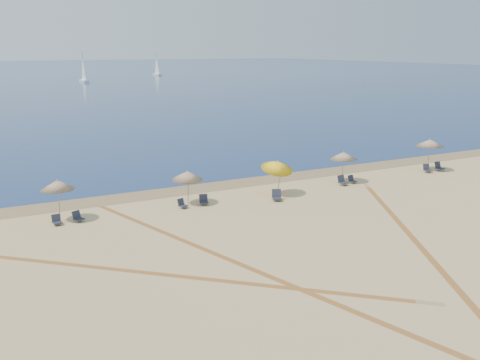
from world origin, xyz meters
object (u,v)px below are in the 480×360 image
object	(u,v)px
umbrella_3	(277,165)
chair_10	(439,167)
chair_4	(182,204)
sailboat_1	(83,73)
umbrella_5	(430,143)
umbrella_2	(187,175)
umbrella_4	(343,156)
chair_7	(342,181)
chair_5	(204,200)
sailboat_0	(157,68)
chair_6	(277,196)
chair_8	(352,180)
umbrella_1	(57,185)
chair_3	(78,217)
chair_2	(57,220)
chair_9	(427,169)

from	to	relation	value
umbrella_3	chair_10	xyz separation A→B (m)	(15.72, 0.39, -1.79)
chair_4	sailboat_1	bearing A→B (deg)	61.18
umbrella_5	umbrella_2	bearing A→B (deg)	-179.97
umbrella_2	umbrella_4	bearing A→B (deg)	0.53
chair_7	chair_10	xyz separation A→B (m)	(9.99, 0.15, 0.01)
chair_5	sailboat_1	size ratio (longest dim) A/B	0.09
chair_5	sailboat_0	world-z (taller)	sailboat_0
chair_5	chair_4	bearing A→B (deg)	-161.21
chair_5	chair_7	bearing A→B (deg)	15.12
umbrella_2	chair_7	size ratio (longest dim) A/B	3.10
chair_6	chair_8	size ratio (longest dim) A/B	1.45
chair_10	sailboat_1	xyz separation A→B (m)	(-2.12, 130.02, 2.35)
chair_7	sailboat_0	world-z (taller)	sailboat_0
umbrella_1	chair_8	bearing A→B (deg)	-2.02
umbrella_4	chair_8	bearing A→B (deg)	-52.17
sailboat_1	umbrella_4	bearing A→B (deg)	-95.38
chair_8	chair_10	bearing A→B (deg)	-5.11
chair_3	umbrella_1	bearing A→B (deg)	122.87
umbrella_1	chair_4	bearing A→B (deg)	-6.54
umbrella_5	chair_2	bearing A→B (deg)	-179.32
umbrella_2	umbrella_3	size ratio (longest dim) A/B	0.84
sailboat_0	chair_4	bearing A→B (deg)	-112.20
chair_4	sailboat_0	size ratio (longest dim) A/B	0.09
chair_10	sailboat_1	world-z (taller)	sailboat_1
umbrella_4	chair_8	distance (m)	1.91
chair_6	sailboat_1	bearing A→B (deg)	108.42
chair_9	chair_8	bearing A→B (deg)	-170.03
chair_7	chair_8	world-z (taller)	chair_7
chair_3	chair_10	world-z (taller)	chair_10
chair_5	chair_6	world-z (taller)	chair_6
chair_5	chair_6	bearing A→B (deg)	-0.93
umbrella_2	chair_6	xyz separation A→B (m)	(5.53, -1.84, -1.59)
chair_7	sailboat_1	world-z (taller)	sailboat_1
chair_4	chair_8	size ratio (longest dim) A/B	1.13
chair_6	umbrella_1	bearing A→B (deg)	-164.37
chair_6	chair_7	distance (m)	6.52
chair_2	sailboat_1	size ratio (longest dim) A/B	0.07
umbrella_4	chair_4	bearing A→B (deg)	-177.06
chair_7	chair_8	distance (m)	0.97
umbrella_3	sailboat_1	xyz separation A→B (m)	(13.60, 130.41, 0.56)
sailboat_0	sailboat_1	xyz separation A→B (m)	(-31.45, -27.42, 0.27)
umbrella_5	chair_6	size ratio (longest dim) A/B	2.95
sailboat_1	chair_3	bearing A→B (deg)	-103.78
chair_4	sailboat_0	distance (m)	165.93
umbrella_1	sailboat_0	xyz separation A→B (m)	(59.12, 156.77, 0.22)
umbrella_5	chair_5	xyz separation A→B (m)	(-20.18, -0.48, -2.03)
sailboat_0	chair_5	bearing A→B (deg)	-111.72
chair_3	chair_9	size ratio (longest dim) A/B	1.02
umbrella_1	chair_7	distance (m)	19.90
umbrella_2	chair_8	distance (m)	13.00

